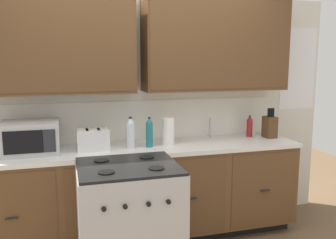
{
  "coord_description": "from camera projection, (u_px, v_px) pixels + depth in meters",
  "views": [
    {
      "loc": [
        -0.68,
        -2.94,
        1.71
      ],
      "look_at": [
        0.24,
        0.27,
        1.17
      ],
      "focal_mm": 38.67,
      "sensor_mm": 36.0,
      "label": 1
    }
  ],
  "objects": [
    {
      "name": "wall_unit",
      "position": [
        138.0,
        71.0,
        3.46
      ],
      "size": [
        4.2,
        0.4,
        2.36
      ],
      "color": "silver",
      "rests_on": "ground_plane"
    },
    {
      "name": "counter_run",
      "position": [
        143.0,
        192.0,
        3.45
      ],
      "size": [
        3.03,
        0.64,
        0.92
      ],
      "color": "black",
      "rests_on": "ground_plane"
    },
    {
      "name": "stove_range",
      "position": [
        129.0,
        223.0,
        2.79
      ],
      "size": [
        0.76,
        0.68,
        0.95
      ],
      "color": "#B7B7BC",
      "rests_on": "ground_plane"
    },
    {
      "name": "microwave",
      "position": [
        30.0,
        137.0,
        3.11
      ],
      "size": [
        0.48,
        0.37,
        0.28
      ],
      "color": "#B7B7BC",
      "rests_on": "counter_run"
    },
    {
      "name": "toaster",
      "position": [
        93.0,
        140.0,
        3.23
      ],
      "size": [
        0.28,
        0.18,
        0.19
      ],
      "color": "white",
      "rests_on": "counter_run"
    },
    {
      "name": "knife_block",
      "position": [
        270.0,
        127.0,
        3.76
      ],
      "size": [
        0.11,
        0.14,
        0.31
      ],
      "color": "#52361E",
      "rests_on": "counter_run"
    },
    {
      "name": "sink_faucet",
      "position": [
        210.0,
        128.0,
        3.77
      ],
      "size": [
        0.02,
        0.02,
        0.2
      ],
      "primitive_type": "cylinder",
      "color": "#B2B5BA",
      "rests_on": "counter_run"
    },
    {
      "name": "paper_towel_roll",
      "position": [
        168.0,
        131.0,
        3.43
      ],
      "size": [
        0.12,
        0.12,
        0.26
      ],
      "primitive_type": "cylinder",
      "color": "white",
      "rests_on": "counter_run"
    },
    {
      "name": "bottle_red",
      "position": [
        249.0,
        126.0,
        3.81
      ],
      "size": [
        0.06,
        0.06,
        0.22
      ],
      "color": "maroon",
      "rests_on": "counter_run"
    },
    {
      "name": "bottle_teal",
      "position": [
        149.0,
        132.0,
        3.34
      ],
      "size": [
        0.06,
        0.06,
        0.28
      ],
      "color": "#1E707A",
      "rests_on": "counter_run"
    },
    {
      "name": "bottle_clear",
      "position": [
        131.0,
        133.0,
        3.3
      ],
      "size": [
        0.08,
        0.08,
        0.29
      ],
      "color": "silver",
      "rests_on": "counter_run"
    }
  ]
}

